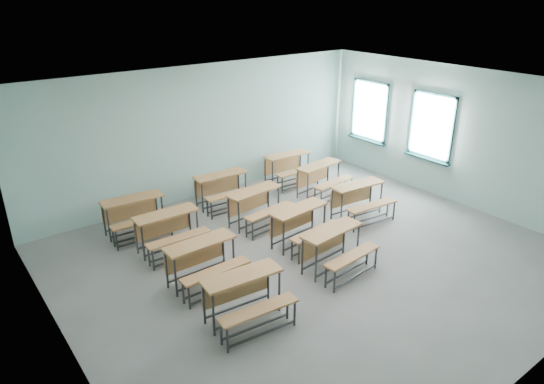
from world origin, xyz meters
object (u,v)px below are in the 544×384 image
(desk_unit_r2c1, at_px, (258,202))
(desk_unit_r1c2, at_px, (361,196))
(desk_unit_r3c0, at_px, (135,211))
(desk_unit_r3c1, at_px, (223,186))
(desk_unit_r0c1, at_px, (336,244))
(desk_unit_r1c1, at_px, (303,221))
(desk_unit_r0c0, at_px, (246,292))
(desk_unit_r2c2, at_px, (322,175))
(desk_unit_r2c0, at_px, (169,227))
(desk_unit_r1c0, at_px, (204,257))
(desk_unit_r3c2, at_px, (289,164))

(desk_unit_r2c1, bearing_deg, desk_unit_r1c2, -35.07)
(desk_unit_r3c0, bearing_deg, desk_unit_r3c1, 4.94)
(desk_unit_r0c1, xyz_separation_m, desk_unit_r1c1, (0.13, 1.06, 0.00))
(desk_unit_r0c0, bearing_deg, desk_unit_r1c2, 25.22)
(desk_unit_r2c2, distance_m, desk_unit_r3c1, 2.47)
(desk_unit_r0c0, height_order, desk_unit_r0c1, same)
(desk_unit_r0c1, height_order, desk_unit_r3c1, same)
(desk_unit_r2c0, height_order, desk_unit_r2c1, same)
(desk_unit_r2c0, xyz_separation_m, desk_unit_r3c1, (1.96, 1.17, 0.00))
(desk_unit_r3c0, bearing_deg, desk_unit_r2c1, -24.45)
(desk_unit_r1c2, distance_m, desk_unit_r2c0, 4.23)
(desk_unit_r1c0, bearing_deg, desk_unit_r3c1, 51.47)
(desk_unit_r1c0, xyz_separation_m, desk_unit_r3c1, (2.01, 2.58, 0.00))
(desk_unit_r3c1, height_order, desk_unit_r3c2, same)
(desk_unit_r0c0, distance_m, desk_unit_r1c2, 4.38)
(desk_unit_r1c2, xyz_separation_m, desk_unit_r3c2, (0.07, 2.58, 0.00))
(desk_unit_r3c0, xyz_separation_m, desk_unit_r3c1, (2.20, 0.08, 0.00))
(desk_unit_r1c1, height_order, desk_unit_r1c2, same)
(desk_unit_r0c1, distance_m, desk_unit_r2c0, 3.22)
(desk_unit_r2c2, relative_size, desk_unit_r3c1, 1.03)
(desk_unit_r1c1, bearing_deg, desk_unit_r2c2, 34.44)
(desk_unit_r2c0, bearing_deg, desk_unit_r1c1, -30.82)
(desk_unit_r1c0, distance_m, desk_unit_r2c1, 2.47)
(desk_unit_r0c1, relative_size, desk_unit_r2c1, 0.99)
(desk_unit_r1c2, height_order, desk_unit_r2c0, same)
(desk_unit_r2c2, height_order, desk_unit_r3c2, same)
(desk_unit_r1c2, relative_size, desk_unit_r2c0, 1.05)
(desk_unit_r0c0, relative_size, desk_unit_r3c1, 1.02)
(desk_unit_r1c1, height_order, desk_unit_r2c0, same)
(desk_unit_r0c0, xyz_separation_m, desk_unit_r3c0, (-0.19, 3.79, 0.00))
(desk_unit_r2c2, bearing_deg, desk_unit_r2c1, -177.38)
(desk_unit_r1c1, bearing_deg, desk_unit_r1c2, 0.88)
(desk_unit_r1c1, bearing_deg, desk_unit_r1c0, 176.01)
(desk_unit_r1c1, relative_size, desk_unit_r2c0, 1.04)
(desk_unit_r1c2, relative_size, desk_unit_r2c1, 1.00)
(desk_unit_r1c1, distance_m, desk_unit_r2c0, 2.62)
(desk_unit_r2c2, height_order, desk_unit_r3c0, same)
(desk_unit_r1c1, relative_size, desk_unit_r1c2, 0.99)
(desk_unit_r1c1, xyz_separation_m, desk_unit_r2c0, (-2.22, 1.39, 0.00))
(desk_unit_r3c2, bearing_deg, desk_unit_r2c1, -141.66)
(desk_unit_r1c1, distance_m, desk_unit_r2c1, 1.31)
(desk_unit_r1c2, bearing_deg, desk_unit_r3c1, 136.94)
(desk_unit_r2c2, bearing_deg, desk_unit_r3c0, 163.03)
(desk_unit_r3c2, bearing_deg, desk_unit_r2c0, -158.34)
(desk_unit_r1c0, distance_m, desk_unit_r2c2, 4.62)
(desk_unit_r0c1, relative_size, desk_unit_r3c2, 1.02)
(desk_unit_r3c1, bearing_deg, desk_unit_r1c0, -124.40)
(desk_unit_r0c0, bearing_deg, desk_unit_r3c2, 49.54)
(desk_unit_r0c1, height_order, desk_unit_r1c2, same)
(desk_unit_r1c1, height_order, desk_unit_r3c2, same)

